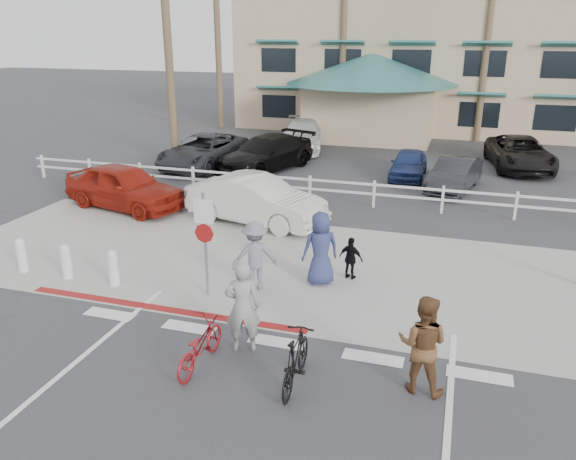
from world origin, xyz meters
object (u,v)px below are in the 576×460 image
(sign_post, at_px, (205,239))
(bike_red, at_px, (200,345))
(bike_black, at_px, (296,360))
(car_white_sedan, at_px, (256,200))
(car_red_compact, at_px, (124,186))

(sign_post, bearing_deg, bike_red, -67.67)
(sign_post, relative_size, bike_black, 1.67)
(bike_black, distance_m, car_white_sedan, 9.16)
(bike_red, bearing_deg, car_white_sedan, -75.15)
(sign_post, height_order, bike_red, sign_post)
(bike_black, bearing_deg, car_red_compact, -45.04)
(sign_post, distance_m, bike_red, 3.23)
(bike_black, relative_size, car_white_sedan, 0.36)
(sign_post, bearing_deg, car_white_sedan, 97.97)
(bike_red, distance_m, bike_black, 1.92)
(bike_red, height_order, bike_black, bike_black)
(car_red_compact, bearing_deg, bike_black, -120.03)
(bike_black, xyz_separation_m, car_red_compact, (-8.94, 8.46, 0.28))
(bike_red, xyz_separation_m, bike_black, (1.92, -0.03, 0.07))
(sign_post, height_order, bike_black, sign_post)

